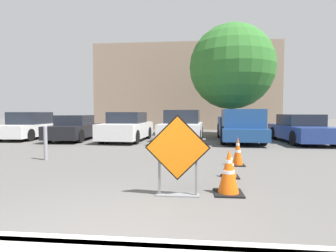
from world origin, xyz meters
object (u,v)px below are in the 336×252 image
Objects in this scene: traffic_cone_second at (230,165)px; parked_car_fifth at (300,129)px; road_closed_sign at (177,154)px; parked_car_second at (75,128)px; bollard_nearest at (46,142)px; traffic_cone_third at (238,151)px; parked_car_third at (127,128)px; pickup_truck at (240,127)px; parked_car_nearest at (30,127)px; traffic_cone_nearest at (229,172)px; parked_car_fourth at (183,127)px.

parked_car_fifth reaches higher than traffic_cone_second.
road_closed_sign is at bearing 57.94° from parked_car_fifth.
parked_car_second is at bearing 133.82° from traffic_cone_second.
parked_car_fifth reaches higher than bollard_nearest.
parked_car_third reaches higher than traffic_cone_third.
pickup_truck reaches higher than bollard_nearest.
traffic_cone_third reaches higher than traffic_cone_second.
bollard_nearest is at bearing 124.96° from parked_car_nearest.
parked_car_fifth reaches higher than traffic_cone_nearest.
traffic_cone_third is (0.40, 1.37, 0.11)m from traffic_cone_second.
parked_car_nearest is (-10.44, 6.65, 0.28)m from traffic_cone_third.
parked_car_third is at bearing 120.12° from traffic_cone_second.
road_closed_sign is 9.30m from pickup_truck.
parked_car_second is at bearing 141.13° from traffic_cone_third.
parked_car_nearest is 0.97× the size of parked_car_fourth.
pickup_truck is (1.51, 7.46, 0.46)m from traffic_cone_second.
parked_car_fourth is 4.16× the size of bollard_nearest.
parked_car_fourth reaches higher than road_closed_sign.
traffic_cone_nearest is 2.67m from traffic_cone_third.
traffic_cone_second is at bearing 59.10° from parked_car_fifth.
pickup_truck is at bearing -175.31° from parked_car_third.
parked_car_nearest reaches higher than road_closed_sign.
parked_car_nearest is 5.83m from parked_car_third.
traffic_cone_nearest is 5.97m from bollard_nearest.
parked_car_second reaches higher than traffic_cone_nearest.
road_closed_sign is 1.32× the size of bollard_nearest.
parked_car_fifth is (2.91, -0.06, -0.09)m from pickup_truck.
parked_car_second is (-7.54, 6.08, 0.23)m from traffic_cone_third.
bollard_nearest is at bearing 81.83° from parked_car_third.
parked_car_second is (-6.94, 8.68, 0.23)m from traffic_cone_nearest.
bollard_nearest is (-4.28, 3.15, -0.18)m from road_closed_sign.
traffic_cone_nearest is 9.80m from parked_car_fifth.
parked_car_second is 0.88× the size of parked_car_fifth.
bollard_nearest is (-9.83, -5.71, -0.08)m from parked_car_fifth.
road_closed_sign is 0.25× the size of pickup_truck.
road_closed_sign is 5.32m from bollard_nearest.
parked_car_fourth is at bearing 0.66° from parked_car_fifth.
parked_car_fourth is 6.94m from bollard_nearest.
parked_car_fourth is (8.68, -0.68, 0.05)m from parked_car_nearest.
parked_car_third reaches higher than road_closed_sign.
traffic_cone_third is 0.19× the size of parked_car_third.
traffic_cone_nearest is at bearing 118.65° from parked_car_third.
parked_car_fifth is at bearing 57.95° from road_closed_sign.
parked_car_fourth is 0.80× the size of pickup_truck.
traffic_cone_third is at bearing 56.24° from parked_car_fifth.
parked_car_second is (2.89, -0.57, -0.06)m from parked_car_nearest.
traffic_cone_nearest is 0.17× the size of parked_car_fifth.
traffic_cone_second is 10.33m from parked_car_second.
parked_car_nearest is at bearing 133.28° from road_closed_sign.
parked_car_nearest reaches higher than traffic_cone_nearest.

